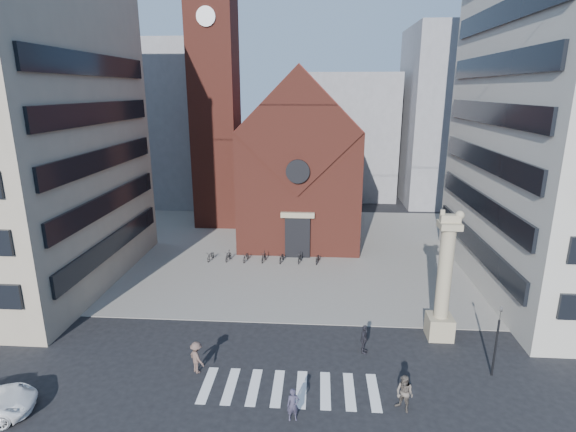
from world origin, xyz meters
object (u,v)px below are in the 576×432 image
object	(u,v)px
lion_column	(443,289)
pedestrian_0	(293,405)
pedestrian_2	(364,339)
scooter_0	(211,256)
pedestrian_1	(404,394)
traffic_light	(497,340)

from	to	relation	value
lion_column	pedestrian_0	distance (m)	12.65
lion_column	pedestrian_2	xyz separation A→B (m)	(-5.11, -2.21, -2.52)
scooter_0	lion_column	bearing A→B (deg)	-26.40
lion_column	scooter_0	xyz separation A→B (m)	(-18.20, 12.49, -2.97)
pedestrian_1	scooter_0	xyz separation A→B (m)	(-14.62, 19.80, -0.50)
lion_column	traffic_light	bearing A→B (deg)	-63.54
traffic_light	scooter_0	bearing A→B (deg)	140.76
pedestrian_0	scooter_0	distance (m)	22.74
pedestrian_0	traffic_light	bearing A→B (deg)	10.24
scooter_0	pedestrian_1	bearing A→B (deg)	-45.49
pedestrian_1	pedestrian_2	xyz separation A→B (m)	(-1.53, 5.10, -0.05)
lion_column	scooter_0	bearing A→B (deg)	145.54
lion_column	scooter_0	size ratio (longest dim) A/B	5.21
traffic_light	pedestrian_0	xyz separation A→B (m)	(-11.12, -4.37, -1.44)
pedestrian_1	traffic_light	bearing A→B (deg)	73.61
pedestrian_2	scooter_0	distance (m)	19.68
pedestrian_0	pedestrian_1	xyz separation A→B (m)	(5.55, 1.06, 0.13)
traffic_light	lion_column	bearing A→B (deg)	116.46
pedestrian_2	pedestrian_0	bearing A→B (deg)	163.51
pedestrian_1	pedestrian_2	bearing A→B (deg)	149.61
traffic_light	scooter_0	distance (m)	26.13
scooter_0	traffic_light	bearing A→B (deg)	-31.18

